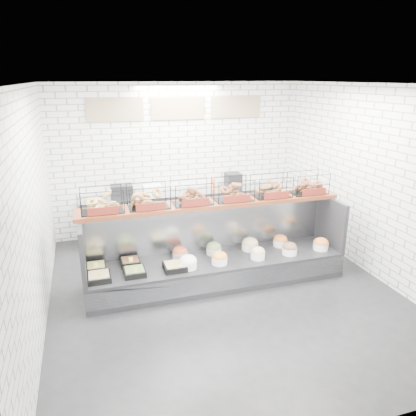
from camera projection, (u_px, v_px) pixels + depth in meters
name	position (u px, v px, depth m)	size (l,w,h in m)	color
ground	(223.00, 290.00, 6.14)	(5.50, 5.50, 0.00)	black
room_shell	(211.00, 149.00, 6.05)	(5.02, 5.51, 3.01)	white
display_case	(216.00, 261.00, 6.35)	(4.00, 0.90, 1.20)	black
bagel_shelf	(212.00, 194.00, 6.19)	(4.10, 0.50, 0.40)	#4D2010
prep_counter	(183.00, 212.00, 8.20)	(4.00, 0.60, 1.20)	#93969B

